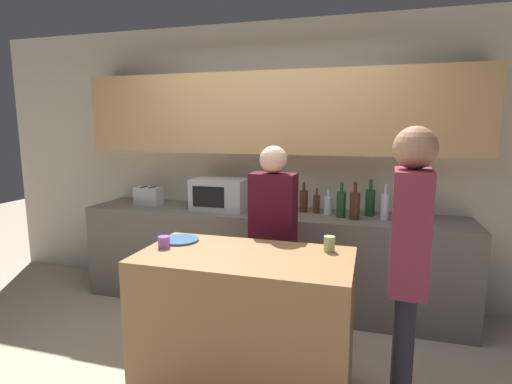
# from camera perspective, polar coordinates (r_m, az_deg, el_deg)

# --- Properties ---
(back_wall) EXTENTS (6.40, 0.40, 2.70)m
(back_wall) POSITION_cam_1_polar(r_m,az_deg,el_deg) (3.94, 2.81, 6.91)
(back_wall) COLOR beige
(back_wall) RESTS_ON ground_plane
(back_counter) EXTENTS (3.60, 0.62, 0.91)m
(back_counter) POSITION_cam_1_polar(r_m,az_deg,el_deg) (3.88, 1.73, -9.44)
(back_counter) COLOR #6B665B
(back_counter) RESTS_ON ground_plane
(kitchen_island) EXTENTS (1.32, 0.69, 0.93)m
(kitchen_island) POSITION_cam_1_polar(r_m,az_deg,el_deg) (2.67, -1.58, -18.33)
(kitchen_island) COLOR #996B42
(kitchen_island) RESTS_ON ground_plane
(microwave) EXTENTS (0.52, 0.39, 0.30)m
(microwave) POSITION_cam_1_polar(r_m,az_deg,el_deg) (3.89, -5.06, -0.26)
(microwave) COLOR #B7BABC
(microwave) RESTS_ON back_counter
(toaster) EXTENTS (0.26, 0.16, 0.18)m
(toaster) POSITION_cam_1_polar(r_m,az_deg,el_deg) (4.25, -15.10, -0.54)
(toaster) COLOR silver
(toaster) RESTS_ON back_counter
(potted_plant) EXTENTS (0.14, 0.14, 0.40)m
(potted_plant) POSITION_cam_1_polar(r_m,az_deg,el_deg) (3.64, 21.56, -0.78)
(potted_plant) COLOR silver
(potted_plant) RESTS_ON back_counter
(bottle_0) EXTENTS (0.08, 0.08, 0.28)m
(bottle_0) POSITION_cam_1_polar(r_m,az_deg,el_deg) (3.78, 6.82, -1.21)
(bottle_0) COLOR #472814
(bottle_0) RESTS_ON back_counter
(bottle_1) EXTENTS (0.06, 0.06, 0.23)m
(bottle_1) POSITION_cam_1_polar(r_m,az_deg,el_deg) (3.75, 8.64, -1.64)
(bottle_1) COLOR #472814
(bottle_1) RESTS_ON back_counter
(bottle_2) EXTENTS (0.08, 0.08, 0.23)m
(bottle_2) POSITION_cam_1_polar(r_m,az_deg,el_deg) (3.71, 10.26, -1.83)
(bottle_2) COLOR silver
(bottle_2) RESTS_ON back_counter
(bottle_3) EXTENTS (0.08, 0.08, 0.31)m
(bottle_3) POSITION_cam_1_polar(r_m,az_deg,el_deg) (3.60, 12.07, -1.67)
(bottle_3) COLOR #194723
(bottle_3) RESTS_ON back_counter
(bottle_4) EXTENTS (0.09, 0.09, 0.33)m
(bottle_4) POSITION_cam_1_polar(r_m,az_deg,el_deg) (3.54, 13.93, -1.84)
(bottle_4) COLOR #472814
(bottle_4) RESTS_ON back_counter
(bottle_5) EXTENTS (0.08, 0.08, 0.33)m
(bottle_5) POSITION_cam_1_polar(r_m,az_deg,el_deg) (3.73, 15.98, -1.38)
(bottle_5) COLOR #194723
(bottle_5) RESTS_ON back_counter
(bottle_6) EXTENTS (0.07, 0.07, 0.31)m
(bottle_6) POSITION_cam_1_polar(r_m,az_deg,el_deg) (3.60, 17.92, -1.94)
(bottle_6) COLOR silver
(bottle_6) RESTS_ON back_counter
(plate_on_island) EXTENTS (0.26, 0.26, 0.01)m
(plate_on_island) POSITION_cam_1_polar(r_m,az_deg,el_deg) (2.81, -10.84, -6.74)
(plate_on_island) COLOR #2D5684
(plate_on_island) RESTS_ON kitchen_island
(cup_0) EXTENTS (0.08, 0.08, 0.08)m
(cup_0) POSITION_cam_1_polar(r_m,az_deg,el_deg) (2.68, -13.01, -6.97)
(cup_0) COLOR #A45FD2
(cup_0) RESTS_ON kitchen_island
(cup_1) EXTENTS (0.07, 0.07, 0.10)m
(cup_1) POSITION_cam_1_polar(r_m,az_deg,el_deg) (2.58, 10.43, -7.28)
(cup_1) COLOR #A1BE86
(cup_1) RESTS_ON kitchen_island
(person_left) EXTENTS (0.22, 0.35, 1.71)m
(person_left) POSITION_cam_1_polar(r_m,az_deg,el_deg) (2.32, 20.95, -8.41)
(person_left) COLOR black
(person_left) RESTS_ON ground_plane
(person_center) EXTENTS (0.35, 0.21, 1.57)m
(person_center) POSITION_cam_1_polar(r_m,az_deg,el_deg) (3.05, 2.44, -5.53)
(person_center) COLOR black
(person_center) RESTS_ON ground_plane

